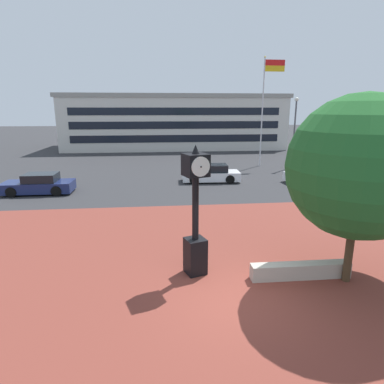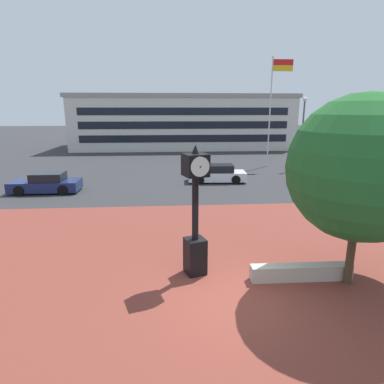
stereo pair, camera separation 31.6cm
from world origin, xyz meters
name	(u,v)px [view 2 (the right image)]	position (x,y,z in m)	size (l,w,h in m)	color
ground_plane	(238,299)	(0.00, 0.00, 0.00)	(200.00, 200.00, 0.00)	#2D2D30
plaza_brick_paving	(222,257)	(0.00, 2.67, 0.00)	(44.00, 13.34, 0.01)	brown
planter_wall	(301,272)	(2.21, 0.94, 0.25)	(3.20, 0.40, 0.50)	#ADA393
street_clock	(195,216)	(-1.08, 1.62, 1.96)	(0.87, 0.89, 4.21)	black
plaza_tree	(366,171)	(3.80, 0.76, 3.52)	(4.53, 4.22, 5.72)	#42301E
car_street_near	(324,176)	(9.25, 14.14, 0.57)	(4.45, 2.05, 1.28)	silver
car_street_mid	(217,174)	(1.69, 15.32, 0.57)	(4.27, 1.97, 1.28)	silver
car_street_far	(46,183)	(-9.80, 13.04, 0.57)	(4.29, 1.93, 1.28)	navy
flagpole_primary	(273,102)	(7.56, 21.67, 5.83)	(1.91, 0.14, 9.73)	silver
civic_building	(183,121)	(0.16, 38.62, 3.55)	(29.26, 11.78, 7.09)	beige
street_lamp_post	(303,125)	(9.99, 20.45, 3.84)	(0.36, 0.36, 6.23)	#4C4C51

